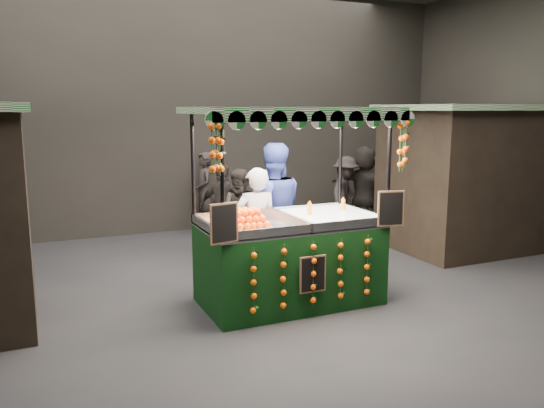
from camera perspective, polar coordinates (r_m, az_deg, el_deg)
name	(u,v)px	position (r m, az deg, el deg)	size (l,w,h in m)	color
ground	(288,306)	(7.25, 1.72, -10.57)	(12.00, 12.00, 0.00)	black
market_hall	(290,36)	(6.84, 1.87, 17.02)	(12.10, 10.10, 5.05)	black
neighbour_stall_right	(470,176)	(10.65, 19.94, 2.71)	(3.00, 2.20, 2.60)	black
juice_stall	(291,244)	(7.14, 2.02, -4.22)	(2.64, 1.55, 2.55)	black
vendor_grey	(256,228)	(7.76, -1.67, -2.53)	(0.67, 0.47, 1.73)	gray
vendor_blue	(272,211)	(8.19, 0.05, -0.75)	(1.12, 0.94, 2.04)	navy
shopper_1	(242,215)	(9.17, -3.14, -1.16)	(0.95, 0.93, 1.55)	#2D2725
shopper_2	(224,208)	(9.80, -5.04, -0.41)	(0.94, 0.90, 1.57)	#2A2422
shopper_3	(345,194)	(11.52, 7.64, 1.08)	(1.16, 1.06, 1.56)	#292221
shopper_5	(365,187)	(11.84, 9.61, 1.73)	(1.38, 1.62, 1.76)	#2C2724
shopper_6	(205,193)	(11.32, -7.03, 1.19)	(0.45, 0.64, 1.66)	#2A2322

